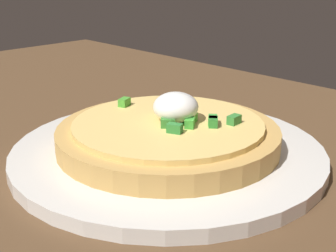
% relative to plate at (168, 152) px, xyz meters
% --- Properties ---
extents(dining_table, '(1.24, 0.86, 0.03)m').
position_rel_plate_xyz_m(dining_table, '(0.01, 0.09, -0.02)').
color(dining_table, brown).
rests_on(dining_table, ground).
extents(plate, '(0.29, 0.29, 0.01)m').
position_rel_plate_xyz_m(plate, '(0.00, 0.00, 0.00)').
color(plate, silver).
rests_on(plate, dining_table).
extents(pizza, '(0.21, 0.21, 0.05)m').
position_rel_plate_xyz_m(pizza, '(-0.00, -0.00, 0.02)').
color(pizza, tan).
rests_on(pizza, plate).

